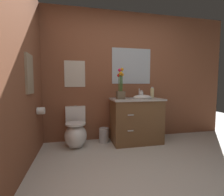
{
  "coord_description": "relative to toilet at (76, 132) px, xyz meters",
  "views": [
    {
      "loc": [
        -0.78,
        -1.39,
        1.09
      ],
      "look_at": [
        -0.18,
        1.39,
        0.85
      ],
      "focal_mm": 25.95,
      "sensor_mm": 36.0,
      "label": 1
    }
  ],
  "objects": [
    {
      "name": "wall_back",
      "position": [
        1.01,
        0.3,
        1.01
      ],
      "size": [
        4.36,
        0.05,
        2.5
      ],
      "primitive_type": "cube",
      "color": "brown",
      "rests_on": "ground_plane"
    },
    {
      "name": "vanity_cabinet",
      "position": [
        1.11,
        -0.03,
        0.18
      ],
      "size": [
        0.94,
        0.56,
        1.01
      ],
      "color": "brown",
      "rests_on": "ground_plane"
    },
    {
      "name": "wall_mirror",
      "position": [
        1.11,
        0.27,
        1.21
      ],
      "size": [
        0.8,
        0.01,
        0.7
      ],
      "primitive_type": "cube",
      "color": "#B2BCC6"
    },
    {
      "name": "hanging_towel",
      "position": [
        -0.57,
        -0.53,
        0.98
      ],
      "size": [
        0.03,
        0.28,
        0.52
      ],
      "primitive_type": "cube",
      "color": "gray"
    },
    {
      "name": "lotion_bottle",
      "position": [
        1.47,
        0.05,
        0.68
      ],
      "size": [
        0.07,
        0.07,
        0.21
      ],
      "color": "beige",
      "rests_on": "vanity_cabinet"
    },
    {
      "name": "flower_vase",
      "position": [
        0.79,
        -0.08,
        0.79
      ],
      "size": [
        0.14,
        0.14,
        0.55
      ],
      "color": "brown",
      "rests_on": "vanity_cabinet"
    },
    {
      "name": "toilet",
      "position": [
        0.0,
        0.0,
        0.0
      ],
      "size": [
        0.38,
        0.59,
        0.69
      ],
      "color": "white",
      "rests_on": "ground_plane"
    },
    {
      "name": "toilet_paper_roll",
      "position": [
        -0.52,
        -0.2,
        0.44
      ],
      "size": [
        0.11,
        0.11,
        0.11
      ],
      "primitive_type": "cylinder",
      "rotation": [
        0.0,
        1.57,
        0.0
      ],
      "color": "white"
    },
    {
      "name": "wall_left",
      "position": [
        -0.61,
        -0.94,
        1.01
      ],
      "size": [
        0.05,
        4.87,
        2.5
      ],
      "primitive_type": "cube",
      "color": "brown",
      "rests_on": "ground_plane"
    },
    {
      "name": "soap_bottle",
      "position": [
        1.21,
        -0.02,
        0.65
      ],
      "size": [
        0.07,
        0.07,
        0.15
      ],
      "color": "white",
      "rests_on": "vanity_cabinet"
    },
    {
      "name": "wall_poster",
      "position": [
        0.0,
        0.27,
        1.04
      ],
      "size": [
        0.38,
        0.01,
        0.49
      ],
      "primitive_type": "cube",
      "color": "beige"
    },
    {
      "name": "trash_bin",
      "position": [
        0.51,
        0.08,
        -0.11
      ],
      "size": [
        0.18,
        0.18,
        0.27
      ],
      "color": "#B7B7BC",
      "rests_on": "ground_plane"
    },
    {
      "name": "ground_plane",
      "position": [
        0.81,
        -1.47,
        -0.24
      ],
      "size": [
        9.34,
        9.34,
        0.0
      ],
      "primitive_type": "plane",
      "color": "beige"
    }
  ]
}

